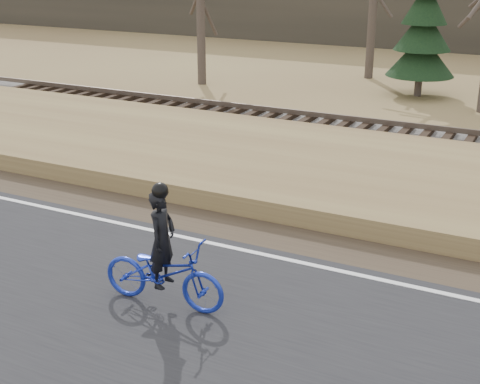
% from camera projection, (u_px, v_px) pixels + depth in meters
% --- Properties ---
extents(ground, '(120.00, 120.00, 0.00)m').
position_uv_depth(ground, '(421.00, 298.00, 11.03)').
color(ground, olive).
rests_on(ground, ground).
extents(road, '(120.00, 6.00, 0.06)m').
position_uv_depth(road, '(379.00, 378.00, 8.92)').
color(road, black).
rests_on(road, ground).
extents(edge_line, '(120.00, 0.12, 0.01)m').
position_uv_depth(edge_line, '(424.00, 289.00, 11.17)').
color(edge_line, silver).
rests_on(edge_line, road).
extents(shoulder, '(120.00, 1.60, 0.04)m').
position_uv_depth(shoulder, '(436.00, 268.00, 12.03)').
color(shoulder, '#473A2B').
rests_on(shoulder, ground).
extents(embankment, '(120.00, 5.00, 0.44)m').
position_uv_depth(embankment, '(466.00, 204.00, 14.47)').
color(embankment, olive).
rests_on(embankment, ground).
extents(cyclist, '(2.14, 0.88, 2.06)m').
position_uv_depth(cyclist, '(163.00, 267.00, 10.50)').
color(cyclist, '#17299F').
rests_on(cyclist, road).
extents(bare_tree_far_left, '(0.36, 0.36, 6.59)m').
position_uv_depth(bare_tree_far_left, '(200.00, 3.00, 27.13)').
color(bare_tree_far_left, '#483D35').
rests_on(bare_tree_far_left, ground).
extents(conifer, '(2.60, 2.60, 5.25)m').
position_uv_depth(conifer, '(423.00, 31.00, 25.14)').
color(conifer, '#483D35').
rests_on(conifer, ground).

